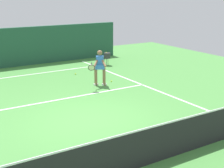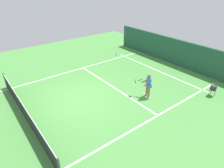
% 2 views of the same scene
% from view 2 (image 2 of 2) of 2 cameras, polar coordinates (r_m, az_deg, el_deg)
% --- Properties ---
extents(ground_plane, '(24.10, 24.10, 0.00)m').
position_cam_2_polar(ground_plane, '(11.89, -9.00, -4.27)').
color(ground_plane, '#4C9342').
extents(court_back_wall, '(12.82, 0.24, 2.10)m').
position_cam_2_polar(court_back_wall, '(17.05, 18.17, 9.01)').
color(court_back_wall, '#23513D').
rests_on(court_back_wall, ground).
extents(baseline_marking, '(8.82, 0.10, 0.01)m').
position_cam_2_polar(baseline_marking, '(15.77, 12.89, 4.03)').
color(baseline_marking, white).
rests_on(baseline_marking, ground).
extents(service_line_marking, '(7.82, 0.10, 0.01)m').
position_cam_2_polar(service_line_marking, '(12.99, 0.19, -0.79)').
color(service_line_marking, white).
rests_on(service_line_marking, ground).
extents(sideline_left_marking, '(0.10, 16.54, 0.01)m').
position_cam_2_polar(sideline_left_marking, '(9.32, 3.39, -14.77)').
color(sideline_left_marking, white).
rests_on(sideline_left_marking, ground).
extents(sideline_right_marking, '(0.10, 16.54, 0.01)m').
position_cam_2_polar(sideline_right_marking, '(15.05, -16.39, 2.32)').
color(sideline_right_marking, white).
rests_on(sideline_right_marking, ground).
extents(court_net, '(8.50, 0.08, 1.05)m').
position_cam_2_polar(court_net, '(10.79, -24.36, -7.47)').
color(court_net, '#4C4C51').
rests_on(court_net, ground).
extents(tennis_player, '(1.06, 0.80, 1.55)m').
position_cam_2_polar(tennis_player, '(11.67, 10.50, -0.23)').
color(tennis_player, '#8C6647').
rests_on(tennis_player, ground).
extents(tennis_ball_near, '(0.07, 0.07, 0.07)m').
position_cam_2_polar(tennis_ball_near, '(13.73, 16.57, -0.22)').
color(tennis_ball_near, '#D1E533').
rests_on(tennis_ball_near, ground).
extents(tennis_ball_mid, '(0.07, 0.07, 0.07)m').
position_cam_2_polar(tennis_ball_mid, '(11.86, 13.52, -4.70)').
color(tennis_ball_mid, '#D1E533').
rests_on(tennis_ball_mid, ground).
extents(tennis_ball_far, '(0.07, 0.07, 0.07)m').
position_cam_2_polar(tennis_ball_far, '(15.13, -14.19, 2.91)').
color(tennis_ball_far, '#D1E533').
rests_on(tennis_ball_far, ground).
extents(ball_hopper, '(0.36, 0.36, 0.74)m').
position_cam_2_polar(ball_hopper, '(13.28, 27.64, -1.02)').
color(ball_hopper, '#333338').
rests_on(ball_hopper, ground).
extents(water_bottle, '(0.07, 0.07, 0.24)m').
position_cam_2_polar(water_bottle, '(18.38, 1.22, 8.75)').
color(water_bottle, '#4C9EE5').
rests_on(water_bottle, ground).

